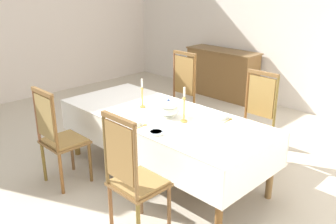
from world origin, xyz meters
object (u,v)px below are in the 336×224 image
(chair_south_b, at_px, (133,176))
(sideboard, at_px, (222,73))
(candlestick_east, at_px, (184,108))
(spoon_primary, at_px, (230,120))
(chair_south_a, at_px, (59,136))
(soup_tureen, at_px, (168,108))
(chair_north_b, at_px, (254,120))
(bowl_near_left, at_px, (219,116))
(spoon_secondary, at_px, (144,126))
(bowl_near_right, at_px, (135,122))
(bowl_far_left, at_px, (156,132))
(chair_north_a, at_px, (178,96))
(candlestick_west, at_px, (142,96))
(dining_table, at_px, (162,120))

(chair_south_b, bearing_deg, sideboard, 116.89)
(candlestick_east, relative_size, spoon_primary, 2.14)
(chair_south_a, xyz_separation_m, soup_tureen, (0.74, 0.93, 0.27))
(chair_north_b, height_order, bowl_near_left, chair_north_b)
(bowl_near_left, xyz_separation_m, spoon_secondary, (-0.40, -0.73, -0.02))
(chair_north_b, bearing_deg, chair_south_a, 56.46)
(bowl_near_right, relative_size, spoon_primary, 0.87)
(chair_north_b, bearing_deg, spoon_secondary, 69.63)
(bowl_near_right, bearing_deg, soup_tureen, 77.14)
(bowl_far_left, bearing_deg, chair_north_a, 125.96)
(bowl_near_right, distance_m, spoon_primary, 1.01)
(candlestick_west, bearing_deg, bowl_far_left, -32.00)
(chair_south_b, distance_m, candlestick_west, 1.35)
(chair_south_b, xyz_separation_m, sideboard, (-1.95, 3.85, -0.14))
(candlestick_west, relative_size, sideboard, 0.24)
(chair_north_b, relative_size, candlestick_east, 3.04)
(candlestick_east, relative_size, bowl_near_right, 2.46)
(chair_south_a, height_order, spoon_primary, chair_south_a)
(chair_north_b, distance_m, sideboard, 2.78)
(chair_north_b, height_order, spoon_secondary, chair_north_b)
(bowl_near_left, height_order, spoon_secondary, bowl_near_left)
(dining_table, distance_m, chair_north_b, 1.12)
(chair_north_b, xyz_separation_m, sideboard, (-1.95, 1.98, -0.14))
(bowl_near_left, bearing_deg, soup_tureen, -139.70)
(dining_table, relative_size, chair_north_b, 2.17)
(spoon_primary, height_order, sideboard, sideboard)
(soup_tureen, bearing_deg, spoon_secondary, -87.85)
(spoon_secondary, bearing_deg, chair_south_a, -145.92)
(chair_south_a, relative_size, sideboard, 0.77)
(chair_south_a, bearing_deg, chair_south_b, -0.14)
(chair_north_a, height_order, candlestick_east, chair_north_a)
(chair_north_a, bearing_deg, spoon_secondary, 119.75)
(chair_north_a, height_order, chair_south_b, chair_north_a)
(dining_table, xyz_separation_m, spoon_secondary, (0.11, -0.38, 0.08))
(chair_north_a, bearing_deg, candlestick_west, 108.16)
(dining_table, bearing_deg, chair_south_b, -57.27)
(chair_north_a, relative_size, bowl_far_left, 8.63)
(dining_table, xyz_separation_m, candlestick_west, (-0.33, -0.00, 0.21))
(chair_north_a, relative_size, sideboard, 0.84)
(chair_north_b, height_order, bowl_far_left, chair_north_b)
(spoon_primary, xyz_separation_m, sideboard, (-1.99, 2.53, -0.30))
(chair_north_b, bearing_deg, soup_tureen, 61.83)
(spoon_secondary, bearing_deg, soup_tureen, 89.67)
(bowl_far_left, relative_size, sideboard, 0.10)
(chair_north_a, bearing_deg, soup_tureen, 128.14)
(sideboard, bearing_deg, chair_north_a, 109.85)
(chair_south_b, height_order, soup_tureen, chair_south_b)
(chair_south_a, bearing_deg, chair_north_a, 90.00)
(bowl_far_left, bearing_deg, chair_south_a, -152.92)
(bowl_far_left, bearing_deg, candlestick_west, 148.00)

